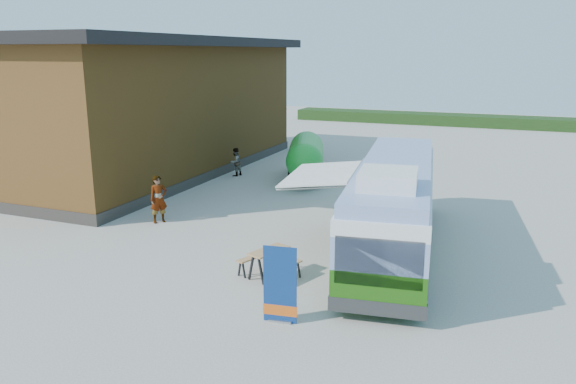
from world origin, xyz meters
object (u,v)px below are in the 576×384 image
at_px(banner, 280,292).
at_px(slurry_tanker, 306,155).
at_px(person_a, 159,199).
at_px(person_b, 235,162).
at_px(picnic_table, 269,257).
at_px(bus, 394,203).

height_order(banner, slurry_tanker, slurry_tanker).
xyz_separation_m(banner, person_a, (-7.88, 6.15, 0.13)).
bearing_deg(person_b, picnic_table, 47.56).
height_order(bus, banner, bus).
relative_size(person_a, person_b, 1.24).
bearing_deg(banner, person_a, 134.33).
distance_m(bus, person_a, 9.48).
bearing_deg(bus, banner, -111.49).
bearing_deg(bus, person_a, 173.67).
height_order(picnic_table, person_b, person_b).
relative_size(bus, person_b, 7.60).
height_order(bus, person_b, bus).
xyz_separation_m(person_b, slurry_tanker, (3.99, 0.44, 0.57)).
xyz_separation_m(bus, picnic_table, (-3.03, -3.75, -1.06)).
bearing_deg(slurry_tanker, bus, -72.83).
height_order(person_b, slurry_tanker, slurry_tanker).
distance_m(person_a, slurry_tanker, 9.87).
bearing_deg(person_b, person_a, 23.74).
bearing_deg(person_a, picnic_table, -81.94).
distance_m(picnic_table, person_b, 14.65).
distance_m(person_b, slurry_tanker, 4.05).
relative_size(banner, person_b, 1.30).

